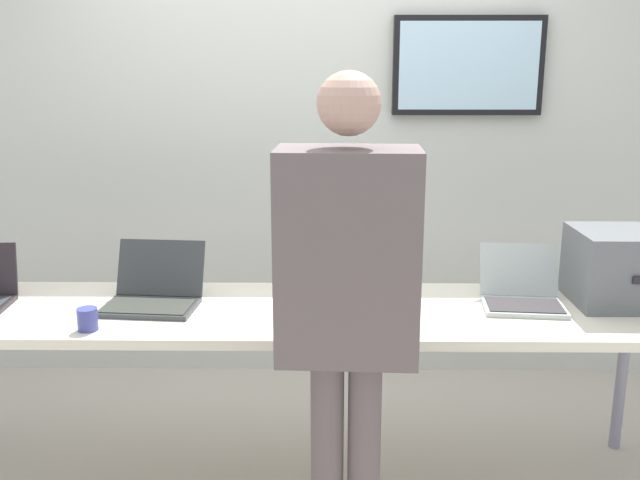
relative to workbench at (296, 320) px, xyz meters
The scene contains 9 objects.
ground 0.74m from the workbench, ahead, with size 8.00×8.00×0.04m, color #BCB3A7.
back_wall 1.24m from the workbench, 89.00° to the left, with size 8.00×0.11×2.45m.
workbench is the anchor object (origin of this frame).
equipment_box 1.36m from the workbench, ahead, with size 0.37×0.37×0.31m.
laptop_station_1 0.60m from the workbench, behind, with size 0.40×0.37×0.24m.
laptop_station_2 0.21m from the workbench, 12.12° to the left, with size 0.32×0.39×0.26m.
laptop_station_3 0.95m from the workbench, ahead, with size 0.35×0.35×0.23m.
person 0.73m from the workbench, 72.78° to the right, with size 0.45×0.60×1.73m.
coffee_mug 0.82m from the workbench, 162.09° to the right, with size 0.08×0.08×0.09m.
Camera 1 is at (0.13, -2.73, 1.74)m, focal length 39.35 mm.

